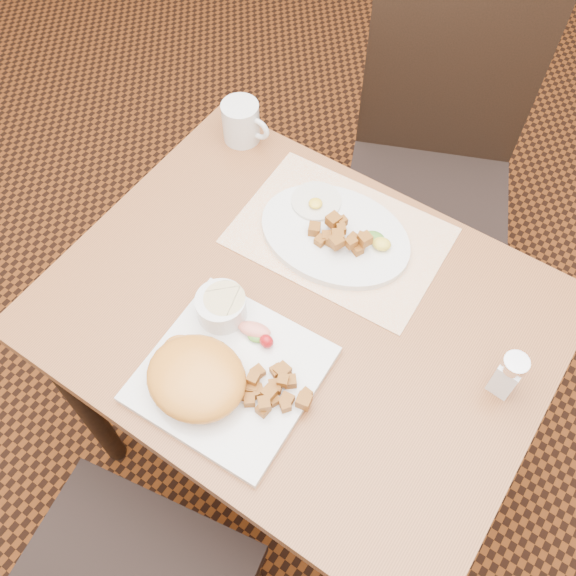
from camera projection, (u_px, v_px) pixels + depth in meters
The scene contains 15 objects.
ground at pixel (296, 443), 1.81m from camera, with size 8.00×8.00×0.00m, color black.
table at pixel (299, 338), 1.27m from camera, with size 0.90×0.70×0.75m.
chair_far at pixel (433, 160), 1.66m from camera, with size 0.56×0.56×0.97m.
placemat at pixel (340, 236), 1.26m from camera, with size 0.40×0.28×0.00m, color white.
plate_square at pixel (231, 374), 1.10m from camera, with size 0.28×0.28×0.02m, color silver.
plate_oval at pixel (335, 235), 1.25m from camera, with size 0.30×0.23×0.02m, color silver, non-canonical shape.
hollandaise_mound at pixel (196, 378), 1.05m from camera, with size 0.18×0.15×0.06m.
ramekin at pixel (221, 306), 1.13m from camera, with size 0.09×0.09×0.05m.
garnish_sq at pixel (258, 334), 1.12m from camera, with size 0.08×0.05×0.03m.
fried_egg at pixel (316, 201), 1.28m from camera, with size 0.10×0.10×0.02m.
garnish_ov at pixel (379, 241), 1.22m from camera, with size 0.06×0.04×0.02m.
salt_shaker at pixel (508, 374), 1.05m from camera, with size 0.05×0.05×0.10m.
coffee_mug at pixel (242, 122), 1.37m from camera, with size 0.11×0.08×0.09m.
home_fries_sq at pixel (273, 389), 1.06m from camera, with size 0.12×0.10×0.04m.
home_fries_ov at pixel (338, 235), 1.22m from camera, with size 0.13×0.08×0.04m.
Camera 1 is at (0.31, -0.50, 1.77)m, focal length 40.00 mm.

